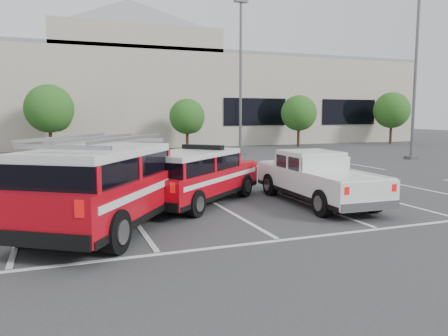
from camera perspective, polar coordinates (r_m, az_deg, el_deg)
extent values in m
plane|color=#353538|center=(12.30, 1.05, -5.95)|extent=(120.00, 120.00, 0.00)
cube|color=silver|center=(16.48, -4.77, -2.63)|extent=(23.00, 15.00, 0.01)
cube|color=#BFB3A1|center=(43.38, -15.01, 8.41)|extent=(60.00, 15.00, 8.00)
cube|color=gray|center=(43.69, -15.18, 13.85)|extent=(60.00, 15.00, 0.30)
cube|color=#BFB3A1|center=(42.59, -12.24, 15.28)|extent=(14.00, 12.00, 2.00)
pyramid|color=gray|center=(43.05, -12.33, 18.70)|extent=(15.98, 15.98, 3.20)
cylinder|color=#3F2B19|center=(33.19, -21.69, 3.33)|extent=(0.24, 0.24, 1.84)
sphere|color=#134716|center=(33.14, -21.87, 7.20)|extent=(3.37, 3.37, 3.37)
sphere|color=#134716|center=(33.33, -21.13, 6.35)|extent=(2.24, 2.24, 2.24)
cylinder|color=#3F2B19|center=(34.51, -4.82, 3.65)|extent=(0.24, 0.24, 1.51)
sphere|color=#134716|center=(34.45, -4.85, 6.72)|extent=(2.77, 2.77, 2.77)
sphere|color=#134716|center=(34.76, -4.30, 6.04)|extent=(1.85, 1.85, 1.85)
cylinder|color=#3F2B19|center=(38.47, 9.69, 4.04)|extent=(0.24, 0.24, 1.67)
sphere|color=#134716|center=(38.42, 9.75, 7.09)|extent=(3.07, 3.07, 3.07)
sphere|color=#134716|center=(38.80, 10.10, 6.39)|extent=(2.05, 2.05, 2.05)
cylinder|color=#3F2B19|center=(44.37, 20.93, 4.17)|extent=(0.24, 0.24, 1.84)
sphere|color=#134716|center=(44.33, 21.06, 7.06)|extent=(3.37, 3.37, 3.37)
sphere|color=#134716|center=(44.75, 21.24, 6.40)|extent=(2.24, 2.24, 2.24)
cube|color=#59595E|center=(29.57, 2.14, 1.84)|extent=(0.60, 0.60, 0.20)
cylinder|color=#59595E|center=(29.54, 2.18, 11.35)|extent=(0.18, 0.18, 10.00)
cube|color=#59595E|center=(30.36, 2.23, 21.03)|extent=(0.90, 0.40, 0.24)
cube|color=#59595E|center=(29.53, 23.23, 1.27)|extent=(0.60, 0.60, 0.20)
cylinder|color=#59595E|center=(29.50, 23.70, 10.78)|extent=(0.18, 0.18, 10.00)
cube|color=#AF0814|center=(13.58, -3.45, -1.67)|extent=(5.04, 4.88, 0.79)
cube|color=black|center=(13.10, -4.48, 0.64)|extent=(3.84, 3.75, 0.41)
cube|color=silver|center=(13.07, -4.49, 1.87)|extent=(3.77, 3.67, 0.15)
cube|color=black|center=(13.75, -2.79, 2.76)|extent=(1.14, 1.19, 0.14)
cube|color=silver|center=(13.89, 12.10, -1.74)|extent=(1.98, 5.28, 0.76)
cube|color=black|center=(14.22, 11.19, 0.82)|extent=(1.72, 1.90, 0.40)
cube|color=silver|center=(14.20, 11.22, 1.91)|extent=(1.68, 1.86, 0.14)
cube|color=#AF0814|center=(10.96, -14.61, -3.21)|extent=(5.05, 6.03, 0.95)
cube|color=black|center=(10.37, -16.16, 0.19)|extent=(3.91, 4.43, 0.50)
cube|color=silver|center=(10.34, -16.22, 2.05)|extent=(3.82, 4.34, 0.18)
cube|color=#A5A5A8|center=(10.32, -16.28, 3.79)|extent=(3.74, 4.14, 0.07)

